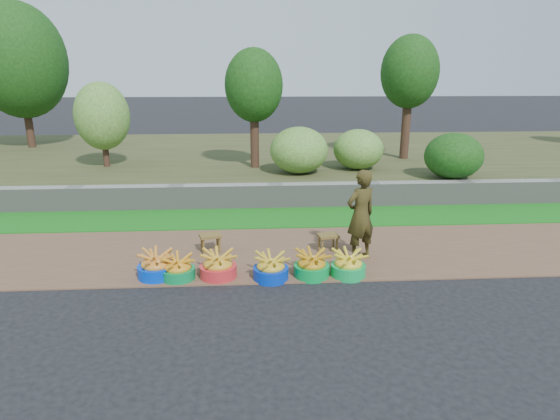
{
  "coord_description": "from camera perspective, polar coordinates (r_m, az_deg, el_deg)",
  "views": [
    {
      "loc": [
        -0.53,
        -6.23,
        2.94
      ],
      "look_at": [
        -0.06,
        1.3,
        0.75
      ],
      "focal_mm": 30.0,
      "sensor_mm": 36.0,
      "label": 1
    }
  ],
  "objects": [
    {
      "name": "basin_a",
      "position": [
        7.28,
        -14.84,
        -6.62
      ],
      "size": [
        0.56,
        0.56,
        0.42
      ],
      "color": "#0036D4",
      "rests_on": "ground"
    },
    {
      "name": "basin_d",
      "position": [
        6.99,
        -1.13,
        -7.11
      ],
      "size": [
        0.53,
        0.53,
        0.39
      ],
      "color": "#042DB3",
      "rests_on": "ground"
    },
    {
      "name": "earth_bank",
      "position": [
        15.48,
        -1.56,
        6.18
      ],
      "size": [
        80.0,
        10.0,
        0.5
      ],
      "primitive_type": "cube",
      "color": "#404323",
      "rests_on": "ground"
    },
    {
      "name": "basin_c",
      "position": [
        7.1,
        -7.56,
        -6.8
      ],
      "size": [
        0.55,
        0.55,
        0.41
      ],
      "color": "red",
      "rests_on": "ground"
    },
    {
      "name": "grass_verge",
      "position": [
        9.93,
        -0.34,
        -0.9
      ],
      "size": [
        80.0,
        1.5,
        0.04
      ],
      "primitive_type": "cube",
      "color": "#156D17",
      "rests_on": "ground"
    },
    {
      "name": "vegetation",
      "position": [
        15.8,
        -17.7,
        14.29
      ],
      "size": [
        36.4,
        8.1,
        4.76
      ],
      "color": "#392419",
      "rests_on": "earth_bank"
    },
    {
      "name": "basin_e",
      "position": [
        7.09,
        3.87,
        -6.77
      ],
      "size": [
        0.54,
        0.54,
        0.4
      ],
      "color": "#03903B",
      "rests_on": "ground"
    },
    {
      "name": "ground_plane",
      "position": [
        6.91,
        1.2,
        -9.0
      ],
      "size": [
        120.0,
        120.0,
        0.0
      ],
      "primitive_type": "plane",
      "color": "black",
      "rests_on": "ground"
    },
    {
      "name": "basin_f",
      "position": [
        7.17,
        8.32,
        -6.68
      ],
      "size": [
        0.53,
        0.53,
        0.39
      ],
      "color": "#0E9F48",
      "rests_on": "ground"
    },
    {
      "name": "basin_b",
      "position": [
        7.15,
        -12.31,
        -7.04
      ],
      "size": [
        0.5,
        0.5,
        0.37
      ],
      "color": "#087F3F",
      "rests_on": "ground"
    },
    {
      "name": "vendor_woman",
      "position": [
        7.64,
        9.8,
        -0.59
      ],
      "size": [
        0.64,
        0.56,
        1.49
      ],
      "primitive_type": "imported",
      "rotation": [
        0.0,
        0.0,
        3.59
      ],
      "color": "black",
      "rests_on": "dirt_shoulder"
    },
    {
      "name": "stool_right",
      "position": [
        8.03,
        5.88,
        -3.41
      ],
      "size": [
        0.37,
        0.31,
        0.3
      ],
      "rotation": [
        0.0,
        0.0,
        0.15
      ],
      "color": "brown",
      "rests_on": "dirt_shoulder"
    },
    {
      "name": "stool_left",
      "position": [
        8.04,
        -8.49,
        -3.39
      ],
      "size": [
        0.41,
        0.36,
        0.31
      ],
      "rotation": [
        0.0,
        0.0,
        0.27
      ],
      "color": "brown",
      "rests_on": "dirt_shoulder"
    },
    {
      "name": "retaining_wall",
      "position": [
        10.68,
        -0.61,
        1.74
      ],
      "size": [
        80.0,
        0.35,
        0.55
      ],
      "primitive_type": "cube",
      "color": "gray",
      "rests_on": "ground"
    },
    {
      "name": "dirt_shoulder",
      "position": [
        8.05,
        0.47,
        -5.15
      ],
      "size": [
        80.0,
        2.5,
        0.02
      ],
      "primitive_type": "cube",
      "color": "brown",
      "rests_on": "ground"
    }
  ]
}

